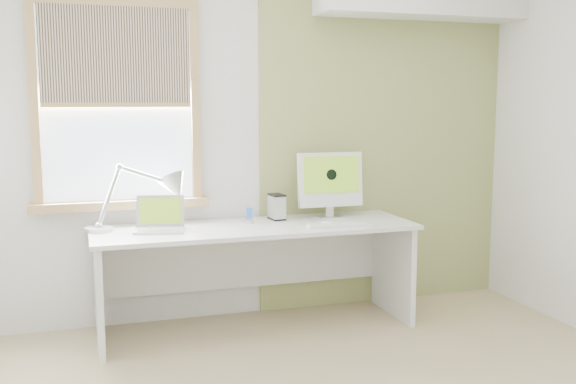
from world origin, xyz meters
name	(u,v)px	position (x,y,z in m)	size (l,w,h in m)	color
room	(354,159)	(0.00, 0.00, 1.30)	(4.04, 3.54, 2.64)	tan
accent_wall	(384,137)	(1.00, 1.74, 1.30)	(2.00, 0.02, 2.60)	#879957
window	(118,106)	(-1.00, 1.71, 1.54)	(1.20, 0.14, 1.42)	#A98551
desk	(254,251)	(-0.13, 1.44, 0.53)	(2.20, 0.70, 0.73)	silver
desk_lamp	(161,192)	(-0.74, 1.59, 0.96)	(0.79, 0.38, 0.44)	silver
laptop	(160,222)	(-0.77, 1.42, 0.78)	(0.36, 0.31, 0.22)	silver
phone_dock	(249,218)	(-0.14, 1.49, 0.76)	(0.07, 0.07, 0.12)	silver
external_drive	(277,207)	(0.08, 1.56, 0.82)	(0.10, 0.15, 0.19)	silver
imac	(330,181)	(0.48, 1.54, 1.00)	(0.49, 0.16, 0.48)	silver
keyboard	(339,225)	(0.41, 1.18, 0.74)	(0.44, 0.17, 0.02)	white
mouse	(326,223)	(0.34, 1.25, 0.74)	(0.06, 0.10, 0.03)	white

